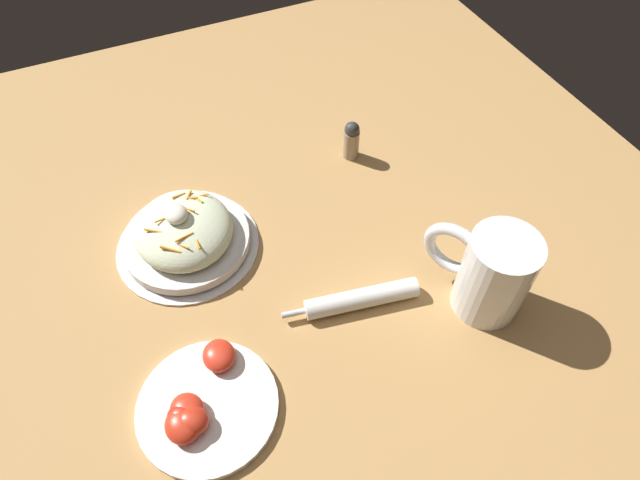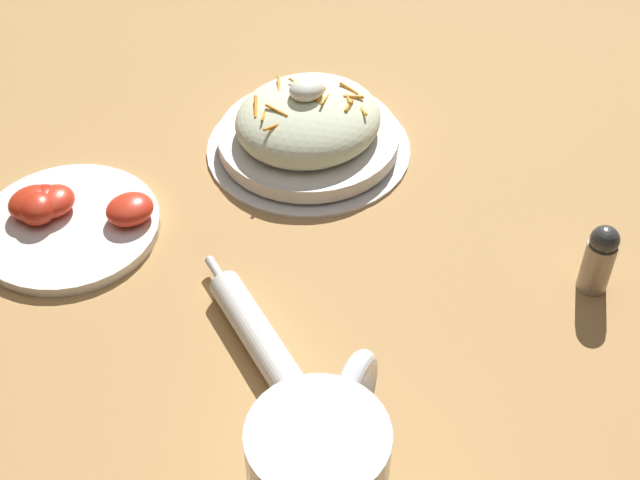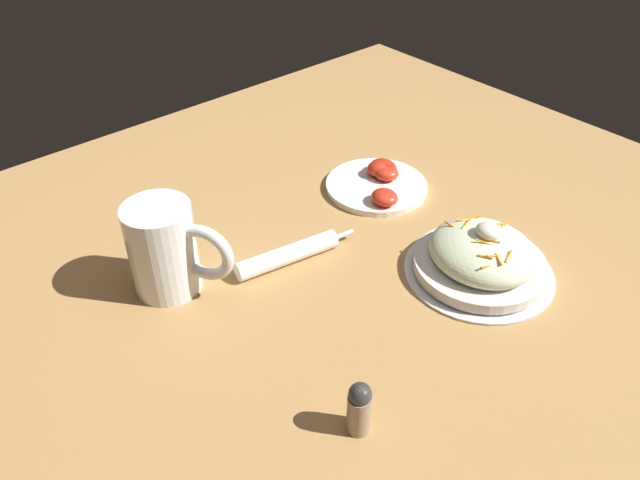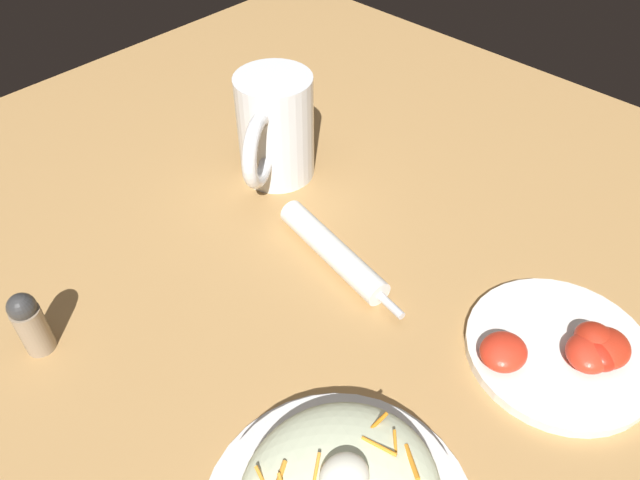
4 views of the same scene
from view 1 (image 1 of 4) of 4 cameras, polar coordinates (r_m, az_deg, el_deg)
ground_plane at (r=0.87m, az=-4.26°, el=-1.75°), size 1.43×1.43×0.00m
salad_plate at (r=0.89m, az=-14.05°, el=0.57°), size 0.23×0.23×0.09m
beer_mug at (r=0.81m, az=17.54°, el=-3.72°), size 0.15×0.11×0.14m
napkin_roll at (r=0.81m, az=4.30°, el=-6.18°), size 0.06×0.21×0.03m
tomato_plate at (r=0.75m, az=-12.30°, el=-16.68°), size 0.19×0.19×0.04m
salt_shaker at (r=1.01m, az=3.33°, el=10.52°), size 0.03×0.03×0.08m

